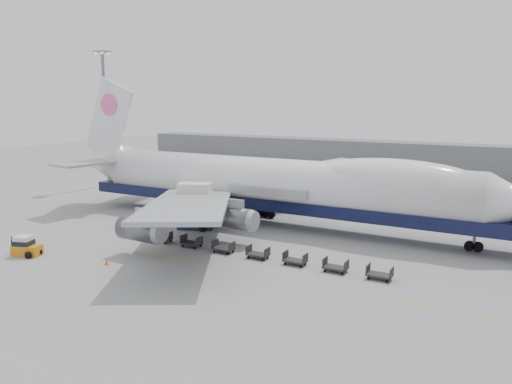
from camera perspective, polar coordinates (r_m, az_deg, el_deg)
The scene contains 16 objects.
ground at distance 57.09m, azimuth -3.71°, elevation -6.27°, with size 260.00×260.00×0.00m, color gray.
apron_line at distance 52.38m, azimuth -7.30°, elevation -7.88°, with size 60.00×0.15×0.01m, color gold.
hangar at distance 123.18m, azimuth 10.15°, elevation 4.28°, with size 110.00×8.00×7.00m, color slate.
floodlight_mast at distance 100.18m, azimuth -16.85°, elevation 8.79°, with size 2.40×2.40×25.43m.
airliner at distance 65.67m, azimuth 2.38°, elevation 1.00°, with size 67.00×55.30×19.98m.
catering_truck at distance 64.52m, azimuth -6.96°, elevation -1.23°, with size 4.94×4.19×5.98m.
baggage_tug at distance 59.10m, azimuth -24.83°, elevation -5.70°, with size 3.26×2.43×2.13m.
ground_worker at distance 60.51m, azimuth -26.01°, elevation -5.45°, with size 0.68×0.45×1.87m, color black.
traffic_cone at distance 53.14m, azimuth -16.72°, elevation -7.65°, with size 0.42×0.42×0.61m.
dolly_0 at distance 59.79m, azimuth -10.70°, elevation -5.13°, with size 2.30×1.35×1.30m.
dolly_1 at distance 57.22m, azimuth -7.37°, elevation -5.74°, with size 2.30×1.35×1.30m.
dolly_2 at distance 54.86m, azimuth -3.73°, elevation -6.39°, with size 2.30×1.35×1.30m.
dolly_3 at distance 52.75m, azimuth 0.22°, elevation -7.06°, with size 2.30×1.35×1.30m.
dolly_4 at distance 50.91m, azimuth 4.50°, elevation -7.74°, with size 2.30×1.35×1.30m.
dolly_5 at distance 49.38m, azimuth 9.08°, elevation -8.43°, with size 2.30×1.35×1.30m.
dolly_6 at distance 48.19m, azimuth 13.94°, elevation -9.10°, with size 2.30×1.35×1.30m.
Camera 1 is at (29.75, -45.88, 16.40)m, focal length 35.00 mm.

